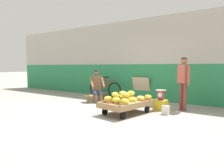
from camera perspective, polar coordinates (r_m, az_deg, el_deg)
ground_plane at (r=5.49m, az=-1.69°, el=-8.54°), size 80.00×80.00×0.00m
back_wall at (r=7.95m, az=11.47°, el=6.67°), size 16.00×0.30×3.06m
banana_cart at (r=5.60m, az=4.01°, el=-5.78°), size 1.06×1.56×0.36m
banana_pile at (r=5.53m, az=3.81°, el=-3.58°), size 1.02×1.23×0.27m
low_bench at (r=7.60m, az=-4.26°, el=-3.24°), size 0.38×1.12×0.27m
vendor_seated at (r=7.47m, az=-4.16°, el=-0.54°), size 0.73×0.70×1.14m
plastic_crate at (r=6.23m, az=13.25°, el=-5.63°), size 0.36×0.28×0.30m
weighing_scale at (r=6.18m, az=13.31°, el=-2.87°), size 0.30×0.30×0.29m
bicycle_near_left at (r=8.55m, az=-2.06°, el=-1.28°), size 1.66×0.48×0.86m
sign_board at (r=8.02m, az=8.15°, el=-1.20°), size 0.70×0.30×0.86m
customer_adult at (r=6.22m, az=19.13°, el=1.65°), size 0.41×0.35×1.53m
shopping_bag at (r=5.69m, az=14.57°, el=-6.98°), size 0.18×0.12×0.24m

